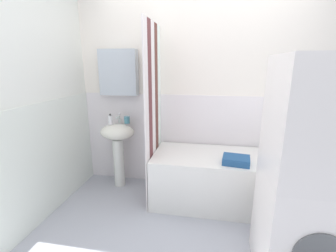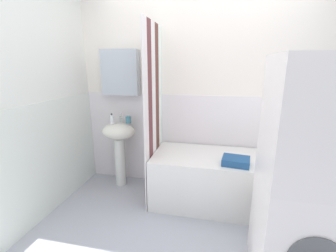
{
  "view_description": "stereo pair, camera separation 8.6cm",
  "coord_description": "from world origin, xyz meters",
  "px_view_note": "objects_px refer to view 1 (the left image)",
  "views": [
    {
      "loc": [
        0.11,
        -1.64,
        1.56
      ],
      "look_at": [
        -0.34,
        0.8,
        0.91
      ],
      "focal_mm": 24.94,
      "sensor_mm": 36.0,
      "label": 1
    },
    {
      "loc": [
        0.19,
        -1.62,
        1.56
      ],
      "look_at": [
        -0.34,
        0.8,
        0.91
      ],
      "focal_mm": 24.94,
      "sensor_mm": 36.0,
      "label": 2
    }
  ],
  "objects_px": {
    "soap_dispenser": "(110,120)",
    "conditioner_bottle": "(276,142)",
    "bathtub": "(223,179)",
    "towel_folded": "(236,160)",
    "toothbrush_cup": "(127,120)",
    "washer_dryer_stack": "(310,178)",
    "sink": "(118,141)",
    "shampoo_bottle": "(283,141)"
  },
  "relations": [
    {
      "from": "sink",
      "to": "shampoo_bottle",
      "type": "height_order",
      "value": "sink"
    },
    {
      "from": "soap_dispenser",
      "to": "shampoo_bottle",
      "type": "bearing_deg",
      "value": 4.52
    },
    {
      "from": "shampoo_bottle",
      "to": "washer_dryer_stack",
      "type": "bearing_deg",
      "value": -98.18
    },
    {
      "from": "sink",
      "to": "soap_dispenser",
      "type": "bearing_deg",
      "value": -159.71
    },
    {
      "from": "toothbrush_cup",
      "to": "conditioner_bottle",
      "type": "height_order",
      "value": "toothbrush_cup"
    },
    {
      "from": "soap_dispenser",
      "to": "towel_folded",
      "type": "relative_size",
      "value": 0.52
    },
    {
      "from": "bathtub",
      "to": "washer_dryer_stack",
      "type": "xyz_separation_m",
      "value": [
        0.52,
        -0.9,
        0.53
      ]
    },
    {
      "from": "soap_dispenser",
      "to": "bathtub",
      "type": "xyz_separation_m",
      "value": [
        1.39,
        -0.14,
        -0.61
      ]
    },
    {
      "from": "conditioner_bottle",
      "to": "washer_dryer_stack",
      "type": "bearing_deg",
      "value": -94.02
    },
    {
      "from": "washer_dryer_stack",
      "to": "bathtub",
      "type": "bearing_deg",
      "value": 119.71
    },
    {
      "from": "bathtub",
      "to": "soap_dispenser",
      "type": "bearing_deg",
      "value": 174.18
    },
    {
      "from": "towel_folded",
      "to": "sink",
      "type": "bearing_deg",
      "value": 166.06
    },
    {
      "from": "sink",
      "to": "towel_folded",
      "type": "bearing_deg",
      "value": -13.94
    },
    {
      "from": "shampoo_bottle",
      "to": "toothbrush_cup",
      "type": "bearing_deg",
      "value": -177.91
    },
    {
      "from": "soap_dispenser",
      "to": "washer_dryer_stack",
      "type": "height_order",
      "value": "washer_dryer_stack"
    },
    {
      "from": "sink",
      "to": "soap_dispenser",
      "type": "relative_size",
      "value": 6.04
    },
    {
      "from": "sink",
      "to": "towel_folded",
      "type": "relative_size",
      "value": 3.13
    },
    {
      "from": "sink",
      "to": "washer_dryer_stack",
      "type": "bearing_deg",
      "value": -30.24
    },
    {
      "from": "shampoo_bottle",
      "to": "sink",
      "type": "bearing_deg",
      "value": -176.05
    },
    {
      "from": "toothbrush_cup",
      "to": "shampoo_bottle",
      "type": "bearing_deg",
      "value": 2.09
    },
    {
      "from": "soap_dispenser",
      "to": "conditioner_bottle",
      "type": "height_order",
      "value": "soap_dispenser"
    },
    {
      "from": "bathtub",
      "to": "conditioner_bottle",
      "type": "height_order",
      "value": "conditioner_bottle"
    },
    {
      "from": "toothbrush_cup",
      "to": "bathtub",
      "type": "distance_m",
      "value": 1.37
    },
    {
      "from": "shampoo_bottle",
      "to": "soap_dispenser",
      "type": "bearing_deg",
      "value": -175.48
    },
    {
      "from": "shampoo_bottle",
      "to": "towel_folded",
      "type": "height_order",
      "value": "shampoo_bottle"
    },
    {
      "from": "soap_dispenser",
      "to": "toothbrush_cup",
      "type": "distance_m",
      "value": 0.2
    },
    {
      "from": "conditioner_bottle",
      "to": "washer_dryer_stack",
      "type": "xyz_separation_m",
      "value": [
        -0.08,
        -1.19,
        0.14
      ]
    },
    {
      "from": "sink",
      "to": "bathtub",
      "type": "bearing_deg",
      "value": -7.22
    },
    {
      "from": "bathtub",
      "to": "conditioner_bottle",
      "type": "distance_m",
      "value": 0.77
    },
    {
      "from": "toothbrush_cup",
      "to": "washer_dryer_stack",
      "type": "distance_m",
      "value": 2.07
    },
    {
      "from": "sink",
      "to": "toothbrush_cup",
      "type": "relative_size",
      "value": 9.5
    },
    {
      "from": "soap_dispenser",
      "to": "bathtub",
      "type": "distance_m",
      "value": 1.53
    },
    {
      "from": "soap_dispenser",
      "to": "bathtub",
      "type": "height_order",
      "value": "soap_dispenser"
    },
    {
      "from": "towel_folded",
      "to": "washer_dryer_stack",
      "type": "bearing_deg",
      "value": -60.44
    },
    {
      "from": "bathtub",
      "to": "towel_folded",
      "type": "xyz_separation_m",
      "value": [
        0.11,
        -0.19,
        0.32
      ]
    },
    {
      "from": "conditioner_bottle",
      "to": "towel_folded",
      "type": "relative_size",
      "value": 0.78
    },
    {
      "from": "bathtub",
      "to": "towel_folded",
      "type": "distance_m",
      "value": 0.39
    },
    {
      "from": "shampoo_bottle",
      "to": "towel_folded",
      "type": "distance_m",
      "value": 0.77
    },
    {
      "from": "shampoo_bottle",
      "to": "towel_folded",
      "type": "xyz_separation_m",
      "value": [
        -0.58,
        -0.49,
        -0.08
      ]
    },
    {
      "from": "soap_dispenser",
      "to": "shampoo_bottle",
      "type": "distance_m",
      "value": 2.1
    },
    {
      "from": "toothbrush_cup",
      "to": "towel_folded",
      "type": "bearing_deg",
      "value": -17.84
    },
    {
      "from": "soap_dispenser",
      "to": "washer_dryer_stack",
      "type": "distance_m",
      "value": 2.18
    }
  ]
}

